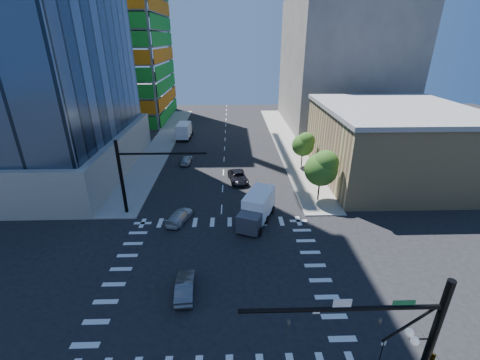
{
  "coord_description": "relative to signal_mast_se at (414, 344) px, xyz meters",
  "views": [
    {
      "loc": [
        1.29,
        -22.92,
        19.47
      ],
      "look_at": [
        2.17,
        8.0,
        5.74
      ],
      "focal_mm": 24.0,
      "sensor_mm": 36.0,
      "label": 1
    }
  ],
  "objects": [
    {
      "name": "box_truck_near",
      "position": [
        -6.57,
        20.33,
        -3.52
      ],
      "size": [
        4.94,
        6.95,
        3.35
      ],
      "rotation": [
        0.0,
        0.0,
        -0.39
      ],
      "color": "black",
      "rests_on": "ground"
    },
    {
      "name": "no_parking_sign",
      "position": [
        0.1,
        2.5,
        -3.63
      ],
      "size": [
        0.3,
        0.06,
        2.2
      ],
      "color": "black",
      "rests_on": "ground"
    },
    {
      "name": "sidewalk_nw",
      "position": [
        -23.1,
        51.5,
        -4.93
      ],
      "size": [
        5.0,
        60.0,
        0.15
      ],
      "primitive_type": "cube",
      "color": "gray",
      "rests_on": "ground"
    },
    {
      "name": "ground",
      "position": [
        -10.6,
        11.5,
        -5.01
      ],
      "size": [
        160.0,
        160.0,
        0.0
      ],
      "primitive_type": "plane",
      "color": "black",
      "rests_on": "ground"
    },
    {
      "name": "car_sb_cross",
      "position": [
        -13.26,
        9.3,
        -4.32
      ],
      "size": [
        1.71,
        4.28,
        1.38
      ],
      "primitive_type": "imported",
      "rotation": [
        0.0,
        0.0,
        3.2
      ],
      "color": "#535358",
      "rests_on": "ground"
    },
    {
      "name": "construction_building",
      "position": [
        -38.02,
        73.43,
        19.6
      ],
      "size": [
        25.16,
        34.5,
        70.6
      ],
      "color": "slate",
      "rests_on": "ground"
    },
    {
      "name": "car_sb_mid",
      "position": [
        -16.92,
        39.56,
        -4.31
      ],
      "size": [
        1.86,
        4.16,
        1.39
      ],
      "primitive_type": "imported",
      "rotation": [
        0.0,
        0.0,
        3.09
      ],
      "color": "#ACB0B4",
      "rests_on": "ground"
    },
    {
      "name": "signal_mast_se",
      "position": [
        0.0,
        0.0,
        0.0
      ],
      "size": [
        10.51,
        2.48,
        9.0
      ],
      "color": "black",
      "rests_on": "sidewalk_se"
    },
    {
      "name": "box_truck_far",
      "position": [
        -19.1,
        54.87,
        -3.54
      ],
      "size": [
        2.9,
        6.41,
        3.32
      ],
      "rotation": [
        0.0,
        0.0,
        3.11
      ],
      "color": "black",
      "rests_on": "ground"
    },
    {
      "name": "road_markings",
      "position": [
        -10.6,
        11.5,
        -5.0
      ],
      "size": [
        20.0,
        20.0,
        0.01
      ],
      "primitive_type": "cube",
      "color": "silver",
      "rests_on": "ground"
    },
    {
      "name": "bg_building_ne",
      "position": [
        16.4,
        66.5,
        8.99
      ],
      "size": [
        24.0,
        30.0,
        28.0
      ],
      "primitive_type": "cube",
      "color": "#68625D",
      "rests_on": "ground"
    },
    {
      "name": "tree_south",
      "position": [
        2.03,
        25.4,
        -0.32
      ],
      "size": [
        4.16,
        4.16,
        6.82
      ],
      "color": "#382316",
      "rests_on": "sidewalk_ne"
    },
    {
      "name": "car_nb_far",
      "position": [
        -8.37,
        31.9,
        -4.28
      ],
      "size": [
        3.24,
        5.59,
        1.46
      ],
      "primitive_type": "imported",
      "rotation": [
        0.0,
        0.0,
        0.16
      ],
      "color": "black",
      "rests_on": "ground"
    },
    {
      "name": "signal_mast_nw",
      "position": [
        -20.6,
        23.0,
        0.49
      ],
      "size": [
        10.2,
        0.4,
        9.0
      ],
      "color": "black",
      "rests_on": "sidewalk_nw"
    },
    {
      "name": "commercial_building",
      "position": [
        14.4,
        33.5,
        0.31
      ],
      "size": [
        20.5,
        22.5,
        10.6
      ],
      "color": "tan",
      "rests_on": "ground"
    },
    {
      "name": "tree_north",
      "position": [
        2.33,
        37.4,
        -1.02
      ],
      "size": [
        3.54,
        3.52,
        5.78
      ],
      "color": "#382316",
      "rests_on": "sidewalk_ne"
    },
    {
      "name": "sidewalk_ne",
      "position": [
        1.9,
        51.5,
        -4.93
      ],
      "size": [
        5.0,
        60.0,
        0.15
      ],
      "primitive_type": "cube",
      "color": "gray",
      "rests_on": "ground"
    },
    {
      "name": "car_sb_near",
      "position": [
        -15.36,
        20.86,
        -4.35
      ],
      "size": [
        3.17,
        4.86,
        1.31
      ],
      "primitive_type": "imported",
      "rotation": [
        0.0,
        0.0,
        2.82
      ],
      "color": "silver",
      "rests_on": "ground"
    }
  ]
}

